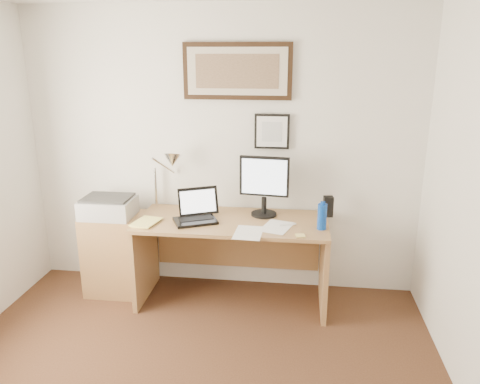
% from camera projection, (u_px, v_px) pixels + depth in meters
% --- Properties ---
extents(wall_back, '(3.50, 0.02, 2.50)m').
position_uv_depth(wall_back, '(221.00, 152.00, 4.15)').
color(wall_back, white).
rests_on(wall_back, ground).
extents(side_cabinet, '(0.50, 0.40, 0.73)m').
position_uv_depth(side_cabinet, '(116.00, 253.00, 4.21)').
color(side_cabinet, olive).
rests_on(side_cabinet, floor).
extents(water_bottle, '(0.07, 0.07, 0.21)m').
position_uv_depth(water_bottle, '(322.00, 217.00, 3.70)').
color(water_bottle, '#0C3DA4').
rests_on(water_bottle, desk).
extents(bottle_cap, '(0.04, 0.04, 0.02)m').
position_uv_depth(bottle_cap, '(323.00, 203.00, 3.67)').
color(bottle_cap, '#0C3DA4').
rests_on(bottle_cap, water_bottle).
extents(speaker, '(0.09, 0.08, 0.18)m').
position_uv_depth(speaker, '(328.00, 206.00, 3.99)').
color(speaker, black).
rests_on(speaker, desk).
extents(paper_sheet_a, '(0.23, 0.31, 0.00)m').
position_uv_depth(paper_sheet_a, '(248.00, 233.00, 3.65)').
color(paper_sheet_a, white).
rests_on(paper_sheet_a, desk).
extents(paper_sheet_b, '(0.29, 0.35, 0.00)m').
position_uv_depth(paper_sheet_b, '(277.00, 227.00, 3.77)').
color(paper_sheet_b, white).
rests_on(paper_sheet_b, desk).
extents(sticky_pad, '(0.08, 0.08, 0.01)m').
position_uv_depth(sticky_pad, '(300.00, 236.00, 3.58)').
color(sticky_pad, '#F3D873').
rests_on(sticky_pad, desk).
extents(marker_pen, '(0.14, 0.06, 0.02)m').
position_uv_depth(marker_pen, '(288.00, 225.00, 3.80)').
color(marker_pen, white).
rests_on(marker_pen, desk).
extents(book, '(0.23, 0.28, 0.02)m').
position_uv_depth(book, '(136.00, 221.00, 3.88)').
color(book, '#F1E571').
rests_on(book, desk).
extents(desk, '(1.60, 0.70, 0.75)m').
position_uv_depth(desk, '(234.00, 242.00, 4.07)').
color(desk, olive).
rests_on(desk, floor).
extents(laptop, '(0.41, 0.42, 0.26)m').
position_uv_depth(laptop, '(196.00, 214.00, 3.91)').
color(laptop, black).
rests_on(laptop, desk).
extents(lcd_monitor, '(0.42, 0.22, 0.52)m').
position_uv_depth(lcd_monitor, '(264.00, 183.00, 3.95)').
color(lcd_monitor, black).
rests_on(lcd_monitor, desk).
extents(printer, '(0.44, 0.34, 0.18)m').
position_uv_depth(printer, '(108.00, 207.00, 4.05)').
color(printer, '#ABABAD').
rests_on(printer, side_cabinet).
extents(desk_lamp, '(0.29, 0.27, 0.53)m').
position_uv_depth(desk_lamp, '(171.00, 163.00, 4.03)').
color(desk_lamp, silver).
rests_on(desk_lamp, desk).
extents(picture_large, '(0.92, 0.04, 0.47)m').
position_uv_depth(picture_large, '(237.00, 71.00, 3.90)').
color(picture_large, black).
rests_on(picture_large, wall_back).
extents(picture_small, '(0.30, 0.03, 0.30)m').
position_uv_depth(picture_small, '(272.00, 131.00, 4.01)').
color(picture_small, black).
rests_on(picture_small, wall_back).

